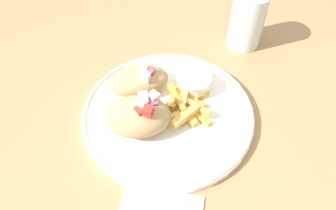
% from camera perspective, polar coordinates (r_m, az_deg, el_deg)
% --- Properties ---
extents(table, '(1.39, 1.39, 0.72)m').
position_cam_1_polar(table, '(0.68, 3.20, -3.63)').
color(table, '#9E7A51').
rests_on(table, ground_plane).
extents(plate, '(0.31, 0.31, 0.02)m').
position_cam_1_polar(plate, '(0.60, 0.00, -1.48)').
color(plate, white).
rests_on(plate, table).
extents(pita_sandwich_near, '(0.13, 0.12, 0.07)m').
position_cam_1_polar(pita_sandwich_near, '(0.56, -5.22, -1.86)').
color(pita_sandwich_near, tan).
rests_on(pita_sandwich_near, plate).
extents(pita_sandwich_far, '(0.14, 0.12, 0.05)m').
position_cam_1_polar(pita_sandwich_far, '(0.62, -5.16, 4.31)').
color(pita_sandwich_far, tan).
rests_on(pita_sandwich_far, plate).
extents(fries_pile, '(0.10, 0.11, 0.03)m').
position_cam_1_polar(fries_pile, '(0.60, 3.05, 0.08)').
color(fries_pile, '#E5B251').
rests_on(fries_pile, plate).
extents(sauce_ramekin, '(0.07, 0.07, 0.03)m').
position_cam_1_polar(sauce_ramekin, '(0.63, 4.37, 4.07)').
color(sauce_ramekin, white).
rests_on(sauce_ramekin, plate).
extents(water_glass, '(0.07, 0.07, 0.12)m').
position_cam_1_polar(water_glass, '(0.74, 13.58, 13.84)').
color(water_glass, silver).
rests_on(water_glass, table).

